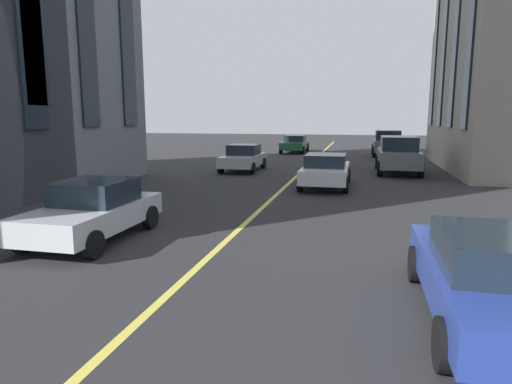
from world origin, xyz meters
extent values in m
cube|color=#D8C64C|center=(20.00, 0.00, 0.00)|extent=(80.00, 0.16, 0.01)
cube|color=#B7BABF|center=(17.18, 3.13, 0.57)|extent=(3.90, 1.75, 0.55)
cube|color=#19232D|center=(17.38, 3.13, 1.12)|extent=(1.64, 1.54, 0.55)
cylinder|color=black|center=(15.90, 2.29, 0.30)|extent=(0.60, 0.21, 0.60)
cylinder|color=black|center=(15.90, 3.97, 0.30)|extent=(0.60, 0.21, 0.60)
cylinder|color=black|center=(18.47, 2.29, 0.30)|extent=(0.60, 0.21, 0.60)
cylinder|color=black|center=(18.47, 3.97, 0.30)|extent=(0.60, 0.21, 0.60)
cube|color=slate|center=(42.23, -4.90, 0.78)|extent=(4.70, 1.95, 0.80)
cube|color=#19232D|center=(42.23, -4.90, 1.53)|extent=(2.58, 1.72, 0.70)
cylinder|color=black|center=(43.78, -3.96, 0.38)|extent=(0.76, 0.27, 0.76)
cylinder|color=black|center=(43.78, -5.84, 0.38)|extent=(0.76, 0.27, 0.76)
cylinder|color=black|center=(40.67, -3.96, 0.38)|extent=(0.76, 0.27, 0.76)
cylinder|color=black|center=(40.67, -5.84, 0.38)|extent=(0.76, 0.27, 0.76)
cube|color=slate|center=(32.03, -4.90, 0.78)|extent=(4.70, 1.95, 0.80)
cube|color=#19232D|center=(32.03, -4.90, 1.53)|extent=(2.58, 1.72, 0.70)
cylinder|color=black|center=(33.58, -3.96, 0.38)|extent=(0.76, 0.27, 0.76)
cylinder|color=black|center=(33.58, -5.84, 0.38)|extent=(0.76, 0.27, 0.76)
cylinder|color=black|center=(30.48, -3.96, 0.38)|extent=(0.76, 0.27, 0.76)
cylinder|color=black|center=(30.48, -5.84, 0.38)|extent=(0.76, 0.27, 0.76)
cube|color=#1E6038|center=(43.91, 2.20, 0.59)|extent=(4.40, 1.80, 0.55)
cube|color=#19232D|center=(44.13, 2.20, 1.12)|extent=(1.85, 1.58, 0.50)
cylinder|color=black|center=(42.46, 1.34, 0.32)|extent=(0.64, 0.22, 0.64)
cylinder|color=black|center=(42.46, 3.07, 0.32)|extent=(0.64, 0.22, 0.64)
cylinder|color=black|center=(45.36, 1.34, 0.32)|extent=(0.64, 0.22, 0.64)
cylinder|color=black|center=(45.36, 3.07, 0.32)|extent=(0.64, 0.22, 0.64)
cube|color=navy|center=(14.61, -4.90, 0.59)|extent=(4.40, 1.80, 0.55)
cube|color=#19232D|center=(14.39, -4.90, 1.12)|extent=(1.85, 1.58, 0.50)
cylinder|color=black|center=(16.07, -4.04, 0.32)|extent=(0.64, 0.22, 0.64)
cylinder|color=black|center=(13.16, -4.04, 0.32)|extent=(0.64, 0.22, 0.64)
cube|color=silver|center=(26.60, -1.63, 0.59)|extent=(4.40, 1.80, 0.55)
cube|color=#19232D|center=(26.38, -1.63, 1.12)|extent=(1.85, 1.58, 0.50)
cylinder|color=black|center=(28.05, -0.77, 0.32)|extent=(0.64, 0.22, 0.64)
cylinder|color=black|center=(28.05, -2.50, 0.32)|extent=(0.64, 0.22, 0.64)
cylinder|color=black|center=(25.15, -0.77, 0.32)|extent=(0.64, 0.22, 0.64)
cylinder|color=black|center=(25.15, -2.50, 0.32)|extent=(0.64, 0.22, 0.64)
cube|color=#B7BABF|center=(31.09, 3.12, 0.57)|extent=(3.90, 1.75, 0.55)
cube|color=#19232D|center=(31.29, 3.12, 1.12)|extent=(1.64, 1.54, 0.55)
cylinder|color=black|center=(29.81, 2.28, 0.30)|extent=(0.60, 0.21, 0.60)
cylinder|color=black|center=(29.81, 3.96, 0.30)|extent=(0.60, 0.21, 0.60)
cylinder|color=black|center=(32.38, 2.28, 0.30)|extent=(0.60, 0.21, 0.60)
cylinder|color=black|center=(32.38, 3.96, 0.30)|extent=(0.60, 0.21, 0.60)
cube|color=#19232D|center=(36.44, -7.45, 8.65)|extent=(1.10, 0.10, 12.64)
cube|color=#19232D|center=(39.78, -7.45, 8.65)|extent=(1.10, 0.10, 12.64)
camera|label=1|loc=(8.07, -3.00, 2.90)|focal=31.23mm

